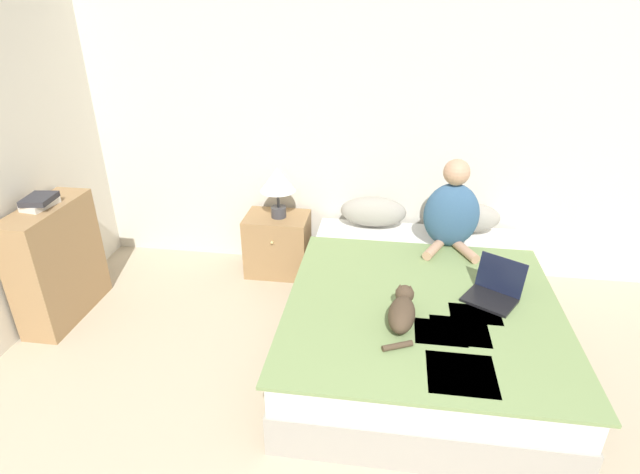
% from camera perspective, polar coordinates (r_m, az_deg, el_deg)
% --- Properties ---
extents(wall_back, '(6.11, 0.05, 2.55)m').
position_cam_1_polar(wall_back, '(4.14, 8.34, 12.58)').
color(wall_back, beige).
rests_on(wall_back, ground_plane).
extents(bed, '(1.71, 2.14, 0.47)m').
position_cam_1_polar(bed, '(3.52, 11.22, -8.99)').
color(bed, '#9E998E').
rests_on(bed, ground_plane).
extents(pillow_near, '(0.54, 0.23, 0.25)m').
position_cam_1_polar(pillow_near, '(4.15, 6.11, 2.90)').
color(pillow_near, gray).
rests_on(pillow_near, bed).
extents(pillow_far, '(0.54, 0.23, 0.25)m').
position_cam_1_polar(pillow_far, '(4.20, 16.31, 2.22)').
color(pillow_far, gray).
rests_on(pillow_far, bed).
extents(person_sitting, '(0.41, 0.40, 0.69)m').
position_cam_1_polar(person_sitting, '(3.86, 14.83, 2.81)').
color(person_sitting, '#33567A').
rests_on(person_sitting, bed).
extents(cat_tabby, '(0.20, 0.50, 0.17)m').
position_cam_1_polar(cat_tabby, '(2.99, 9.37, -8.36)').
color(cat_tabby, '#473828').
rests_on(cat_tabby, bed).
extents(laptop_open, '(0.41, 0.40, 0.25)m').
position_cam_1_polar(laptop_open, '(3.37, 19.22, -5.87)').
color(laptop_open, black).
rests_on(laptop_open, bed).
extents(nightstand, '(0.53, 0.41, 0.53)m').
position_cam_1_polar(nightstand, '(4.34, -4.85, -0.81)').
color(nightstand, '#937047').
rests_on(nightstand, ground_plane).
extents(table_lamp, '(0.30, 0.30, 0.43)m').
position_cam_1_polar(table_lamp, '(4.10, -4.88, 6.30)').
color(table_lamp, '#38383D').
rests_on(table_lamp, nightstand).
extents(bookshelf, '(0.28, 0.76, 0.89)m').
position_cam_1_polar(bookshelf, '(4.15, -27.83, -2.60)').
color(bookshelf, '#99754C').
rests_on(bookshelf, ground_plane).
extents(book_stack_top, '(0.20, 0.26, 0.08)m').
position_cam_1_polar(book_stack_top, '(3.96, -29.40, 3.55)').
color(book_stack_top, beige).
rests_on(book_stack_top, bookshelf).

